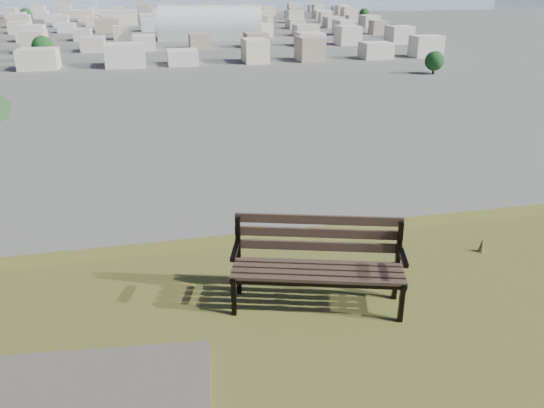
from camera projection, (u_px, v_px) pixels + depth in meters
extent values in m
cube|color=#3E3123|center=(318.00, 280.00, 5.00)|extent=(1.63, 0.56, 0.03)
cube|color=#3E3123|center=(317.00, 274.00, 5.11)|extent=(1.63, 0.56, 0.03)
cube|color=#3E3123|center=(317.00, 268.00, 5.21)|extent=(1.63, 0.56, 0.03)
cube|color=#3E3123|center=(317.00, 263.00, 5.31)|extent=(1.63, 0.56, 0.03)
cube|color=#3E3123|center=(318.00, 246.00, 5.32)|extent=(1.61, 0.52, 0.09)
cube|color=#3E3123|center=(318.00, 233.00, 5.29)|extent=(1.61, 0.52, 0.09)
cube|color=#3E3123|center=(319.00, 220.00, 5.26)|extent=(1.61, 0.52, 0.09)
cube|color=black|center=(234.00, 296.00, 5.12)|extent=(0.06, 0.07, 0.41)
cube|color=black|center=(239.00, 256.00, 5.40)|extent=(0.06, 0.07, 0.86)
cube|color=black|center=(236.00, 271.00, 5.22)|extent=(0.18, 0.46, 0.05)
cube|color=black|center=(235.00, 252.00, 5.09)|extent=(0.14, 0.33, 0.04)
cube|color=black|center=(402.00, 303.00, 5.01)|extent=(0.06, 0.07, 0.41)
cube|color=black|center=(397.00, 262.00, 5.29)|extent=(0.06, 0.07, 0.86)
cube|color=black|center=(400.00, 276.00, 5.12)|extent=(0.18, 0.46, 0.05)
cube|color=black|center=(403.00, 258.00, 4.98)|extent=(0.14, 0.33, 0.04)
cube|color=black|center=(317.00, 284.00, 5.01)|extent=(1.61, 0.52, 0.04)
cube|color=black|center=(317.00, 266.00, 5.34)|extent=(1.61, 0.52, 0.04)
cone|color=brown|center=(482.00, 245.00, 6.37)|extent=(0.08, 0.08, 0.18)
cube|color=beige|center=(211.00, 33.00, 279.96)|extent=(56.26, 31.26, 5.91)
cylinder|color=white|center=(211.00, 28.00, 278.82)|extent=(56.26, 31.26, 22.46)
cube|color=#C0B3A4|center=(46.00, 59.00, 183.86)|extent=(11.00, 11.00, 7.00)
cube|color=beige|center=(118.00, 57.00, 188.75)|extent=(11.00, 11.00, 7.00)
cube|color=silver|center=(186.00, 55.00, 193.65)|extent=(11.00, 11.00, 7.00)
cube|color=beige|center=(250.00, 53.00, 198.55)|extent=(11.00, 11.00, 7.00)
cube|color=gray|center=(311.00, 51.00, 203.45)|extent=(11.00, 11.00, 7.00)
cube|color=beige|center=(370.00, 50.00, 208.35)|extent=(11.00, 11.00, 7.00)
cube|color=beige|center=(426.00, 48.00, 213.25)|extent=(11.00, 11.00, 7.00)
cube|color=silver|center=(35.00, 44.00, 226.37)|extent=(11.00, 11.00, 7.00)
cube|color=beige|center=(94.00, 43.00, 231.27)|extent=(11.00, 11.00, 7.00)
cube|color=gray|center=(150.00, 42.00, 236.17)|extent=(11.00, 11.00, 7.00)
cube|color=beige|center=(204.00, 40.00, 241.06)|extent=(11.00, 11.00, 7.00)
cube|color=beige|center=(256.00, 39.00, 245.96)|extent=(11.00, 11.00, 7.00)
cube|color=beige|center=(305.00, 38.00, 250.86)|extent=(11.00, 11.00, 7.00)
cube|color=#C0B3A4|center=(353.00, 37.00, 255.76)|extent=(11.00, 11.00, 7.00)
cube|color=beige|center=(399.00, 36.00, 260.66)|extent=(11.00, 11.00, 7.00)
cube|color=beige|center=(28.00, 34.00, 268.88)|extent=(11.00, 11.00, 7.00)
cube|color=beige|center=(78.00, 33.00, 273.78)|extent=(11.00, 11.00, 7.00)
cube|color=beige|center=(125.00, 33.00, 278.68)|extent=(11.00, 11.00, 7.00)
cube|color=#C0B3A4|center=(172.00, 32.00, 283.58)|extent=(11.00, 11.00, 7.00)
cube|color=beige|center=(216.00, 31.00, 288.48)|extent=(11.00, 11.00, 7.00)
cube|color=silver|center=(259.00, 30.00, 293.38)|extent=(11.00, 11.00, 7.00)
cube|color=beige|center=(301.00, 29.00, 298.27)|extent=(11.00, 11.00, 7.00)
cube|color=gray|center=(341.00, 28.00, 303.17)|extent=(11.00, 11.00, 7.00)
cube|color=beige|center=(381.00, 28.00, 308.07)|extent=(11.00, 11.00, 7.00)
cube|color=beige|center=(23.00, 27.00, 311.40)|extent=(11.00, 11.00, 7.00)
cube|color=silver|center=(66.00, 27.00, 316.29)|extent=(11.00, 11.00, 7.00)
cube|color=beige|center=(107.00, 26.00, 321.19)|extent=(11.00, 11.00, 7.00)
cube|color=gray|center=(148.00, 25.00, 326.09)|extent=(11.00, 11.00, 7.00)
cube|color=beige|center=(187.00, 25.00, 330.99)|extent=(11.00, 11.00, 7.00)
cube|color=beige|center=(225.00, 24.00, 335.89)|extent=(11.00, 11.00, 7.00)
cube|color=beige|center=(262.00, 23.00, 340.79)|extent=(11.00, 11.00, 7.00)
cube|color=#C0B3A4|center=(298.00, 23.00, 345.69)|extent=(11.00, 11.00, 7.00)
cube|color=beige|center=(333.00, 22.00, 350.58)|extent=(11.00, 11.00, 7.00)
cube|color=silver|center=(367.00, 22.00, 355.48)|extent=(11.00, 11.00, 7.00)
cube|color=beige|center=(19.00, 22.00, 353.91)|extent=(11.00, 11.00, 7.00)
cube|color=beige|center=(57.00, 21.00, 358.81)|extent=(11.00, 11.00, 7.00)
cube|color=#C0B3A4|center=(94.00, 21.00, 363.71)|extent=(11.00, 11.00, 7.00)
cube|color=beige|center=(129.00, 20.00, 368.61)|extent=(11.00, 11.00, 7.00)
cube|color=silver|center=(164.00, 20.00, 373.50)|extent=(11.00, 11.00, 7.00)
cube|color=beige|center=(199.00, 19.00, 378.40)|extent=(11.00, 11.00, 7.00)
cube|color=gray|center=(232.00, 19.00, 383.30)|extent=(11.00, 11.00, 7.00)
cube|color=beige|center=(264.00, 18.00, 388.20)|extent=(11.00, 11.00, 7.00)
cube|color=beige|center=(296.00, 18.00, 393.10)|extent=(11.00, 11.00, 7.00)
cube|color=beige|center=(327.00, 17.00, 398.00)|extent=(11.00, 11.00, 7.00)
cube|color=#C0B3A4|center=(357.00, 17.00, 402.89)|extent=(11.00, 11.00, 7.00)
cube|color=gray|center=(15.00, 18.00, 396.42)|extent=(11.00, 11.00, 7.00)
cube|color=beige|center=(49.00, 17.00, 401.32)|extent=(11.00, 11.00, 7.00)
cube|color=beige|center=(83.00, 17.00, 406.22)|extent=(11.00, 11.00, 7.00)
cube|color=beige|center=(115.00, 16.00, 411.12)|extent=(11.00, 11.00, 7.00)
cube|color=#C0B3A4|center=(147.00, 16.00, 416.02)|extent=(11.00, 11.00, 7.00)
cube|color=beige|center=(177.00, 15.00, 420.92)|extent=(11.00, 11.00, 7.00)
cube|color=silver|center=(208.00, 15.00, 425.81)|extent=(11.00, 11.00, 7.00)
cube|color=beige|center=(237.00, 15.00, 430.71)|extent=(11.00, 11.00, 7.00)
cube|color=gray|center=(266.00, 14.00, 435.61)|extent=(11.00, 11.00, 7.00)
cube|color=beige|center=(294.00, 14.00, 440.51)|extent=(11.00, 11.00, 7.00)
cube|color=beige|center=(322.00, 14.00, 445.41)|extent=(11.00, 11.00, 7.00)
cube|color=beige|center=(348.00, 13.00, 450.31)|extent=(11.00, 11.00, 7.00)
cube|color=beige|center=(13.00, 14.00, 438.94)|extent=(11.00, 11.00, 7.00)
cube|color=gray|center=(44.00, 14.00, 443.84)|extent=(11.00, 11.00, 7.00)
cube|color=beige|center=(74.00, 13.00, 448.73)|extent=(11.00, 11.00, 7.00)
cube|color=beige|center=(103.00, 13.00, 453.63)|extent=(11.00, 11.00, 7.00)
cube|color=beige|center=(132.00, 13.00, 458.53)|extent=(11.00, 11.00, 7.00)
cube|color=#C0B3A4|center=(160.00, 12.00, 463.43)|extent=(11.00, 11.00, 7.00)
cube|color=beige|center=(188.00, 12.00, 468.33)|extent=(11.00, 11.00, 7.00)
cube|color=silver|center=(215.00, 12.00, 473.23)|extent=(11.00, 11.00, 7.00)
cube|color=beige|center=(241.00, 12.00, 478.13)|extent=(11.00, 11.00, 7.00)
cube|color=gray|center=(267.00, 11.00, 483.02)|extent=(11.00, 11.00, 7.00)
cube|color=beige|center=(293.00, 11.00, 487.92)|extent=(11.00, 11.00, 7.00)
cube|color=beige|center=(317.00, 11.00, 492.82)|extent=(11.00, 11.00, 7.00)
cube|color=beige|center=(342.00, 10.00, 497.72)|extent=(11.00, 11.00, 7.00)
cube|color=beige|center=(11.00, 11.00, 481.45)|extent=(11.00, 11.00, 7.00)
cube|color=gray|center=(39.00, 11.00, 486.35)|extent=(11.00, 11.00, 7.00)
cube|color=beige|center=(66.00, 11.00, 491.25)|extent=(11.00, 11.00, 7.00)
cube|color=beige|center=(93.00, 10.00, 496.15)|extent=(11.00, 11.00, 7.00)
cube|color=beige|center=(120.00, 10.00, 501.05)|extent=(11.00, 11.00, 7.00)
cube|color=#C0B3A4|center=(146.00, 10.00, 505.94)|extent=(11.00, 11.00, 7.00)
cube|color=beige|center=(171.00, 10.00, 510.84)|extent=(11.00, 11.00, 7.00)
cube|color=silver|center=(196.00, 9.00, 515.74)|extent=(11.00, 11.00, 7.00)
cube|color=beige|center=(221.00, 9.00, 520.64)|extent=(11.00, 11.00, 7.00)
cube|color=gray|center=(245.00, 9.00, 525.54)|extent=(11.00, 11.00, 7.00)
cube|color=beige|center=(268.00, 9.00, 530.44)|extent=(11.00, 11.00, 7.00)
cube|color=beige|center=(291.00, 8.00, 535.33)|extent=(11.00, 11.00, 7.00)
cube|color=beige|center=(314.00, 8.00, 540.23)|extent=(11.00, 11.00, 7.00)
cube|color=#C0B3A4|center=(336.00, 8.00, 545.13)|extent=(11.00, 11.00, 7.00)
cylinder|color=black|center=(433.00, 71.00, 174.55)|extent=(0.80, 0.80, 2.10)
sphere|color=black|center=(434.00, 61.00, 173.33)|extent=(6.30, 6.30, 6.30)
cylinder|color=black|center=(45.00, 58.00, 201.86)|extent=(0.80, 0.80, 2.70)
sphere|color=black|center=(43.00, 47.00, 200.29)|extent=(8.10, 8.10, 8.10)
cylinder|color=black|center=(392.00, 35.00, 290.65)|extent=(0.80, 0.80, 1.95)
sphere|color=black|center=(392.00, 30.00, 289.52)|extent=(5.85, 5.85, 5.85)
cylinder|color=black|center=(232.00, 22.00, 384.22)|extent=(0.80, 0.80, 2.25)
sphere|color=black|center=(232.00, 17.00, 382.91)|extent=(6.75, 6.75, 6.75)
cylinder|color=black|center=(27.00, 20.00, 407.44)|extent=(0.80, 0.80, 2.85)
sphere|color=black|center=(26.00, 14.00, 405.79)|extent=(8.55, 8.55, 8.55)
cylinder|color=black|center=(224.00, 35.00, 290.24)|extent=(0.80, 0.80, 2.10)
sphere|color=black|center=(224.00, 29.00, 289.02)|extent=(6.30, 6.30, 6.30)
cylinder|color=black|center=(364.00, 18.00, 424.60)|extent=(0.80, 0.80, 2.55)
sphere|color=black|center=(364.00, 13.00, 423.12)|extent=(7.65, 7.65, 7.65)
cube|color=#96ABBF|center=(144.00, 2.00, 822.04)|extent=(2400.00, 700.00, 0.12)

